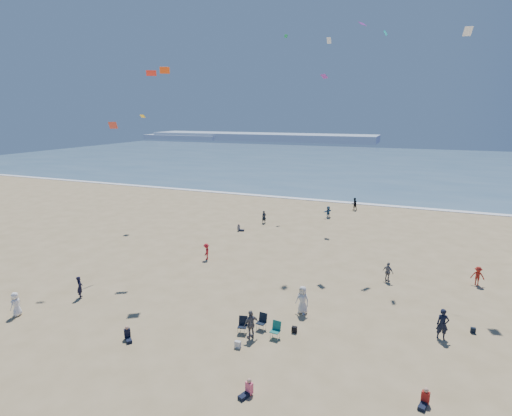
% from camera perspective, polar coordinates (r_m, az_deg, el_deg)
% --- Properties ---
extents(ground, '(220.00, 220.00, 0.00)m').
position_cam_1_polar(ground, '(21.22, -14.45, -24.52)').
color(ground, tan).
rests_on(ground, ground).
extents(ocean, '(220.00, 100.00, 0.06)m').
position_cam_1_polar(ocean, '(109.47, 16.16, 6.16)').
color(ocean, '#476B84').
rests_on(ocean, ground).
extents(surf_line, '(220.00, 1.20, 0.08)m').
position_cam_1_polar(surf_line, '(60.52, 11.26, 0.91)').
color(surf_line, white).
rests_on(surf_line, ground).
extents(headland_far, '(110.00, 20.00, 3.20)m').
position_cam_1_polar(headland_far, '(196.61, 0.67, 10.15)').
color(headland_far, '#7A8EA8').
rests_on(headland_far, ground).
extents(headland_near, '(40.00, 14.00, 2.00)m').
position_cam_1_polar(headland_near, '(209.99, -10.23, 9.98)').
color(headland_near, '#7A8EA8').
rests_on(headland_near, ground).
extents(standing_flyers, '(33.30, 48.26, 1.88)m').
position_cam_1_polar(standing_flyers, '(29.97, 7.86, -10.45)').
color(standing_flyers, black).
rests_on(standing_flyers, ground).
extents(seated_group, '(19.91, 33.46, 0.84)m').
position_cam_1_polar(seated_group, '(24.17, -1.78, -17.68)').
color(seated_group, white).
rests_on(seated_group, ground).
extents(chair_cluster, '(2.68, 1.49, 1.00)m').
position_cam_1_polar(chair_cluster, '(24.86, 0.50, -16.50)').
color(chair_cluster, black).
rests_on(chair_cluster, ground).
extents(white_tote, '(0.35, 0.20, 0.40)m').
position_cam_1_polar(white_tote, '(23.77, -2.62, -18.89)').
color(white_tote, silver).
rests_on(white_tote, ground).
extents(black_backpack, '(0.30, 0.22, 0.38)m').
position_cam_1_polar(black_backpack, '(25.23, 5.50, -16.90)').
color(black_backpack, black).
rests_on(black_backpack, ground).
extents(navy_bag, '(0.28, 0.18, 0.34)m').
position_cam_1_polar(navy_bag, '(28.29, 28.59, -15.09)').
color(navy_bag, black).
rests_on(navy_bag, ground).
extents(kites_aloft, '(41.89, 44.54, 29.03)m').
position_cam_1_polar(kites_aloft, '(26.47, 21.10, 17.06)').
color(kites_aloft, silver).
rests_on(kites_aloft, ground).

